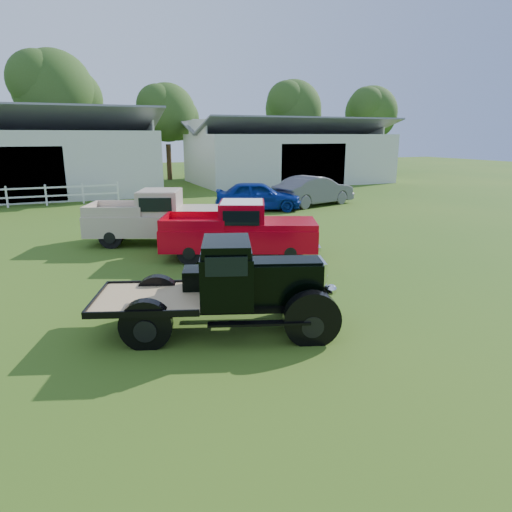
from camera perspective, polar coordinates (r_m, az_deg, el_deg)
name	(u,v)px	position (r m, az deg, el deg)	size (l,w,h in m)	color
ground	(268,314)	(10.41, 1.55, -7.27)	(120.00, 120.00, 0.00)	#315917
shed_left	(11,153)	(34.93, -28.27, 11.30)	(18.80, 10.20, 5.60)	#B4B8A4
shed_right	(288,151)	(40.07, 4.04, 12.94)	(16.80, 9.20, 5.20)	#B4B8A4
tree_b	(56,112)	(42.82, -23.73, 16.12)	(6.90, 6.90, 11.50)	#325920
tree_c	(168,128)	(42.74, -11.00, 15.38)	(5.40, 5.40, 9.00)	#325920
tree_d	(293,124)	(48.11, 4.64, 16.10)	(6.00, 6.00, 10.00)	#325920
tree_e	(370,127)	(50.63, 14.10, 15.38)	(5.70, 5.70, 9.50)	#325920
vintage_flatbed	(222,286)	(9.32, -4.22, -3.75)	(4.83, 1.91, 1.91)	black
red_pickup	(239,230)	(14.90, -2.13, 3.32)	(5.17, 1.99, 1.89)	#C00316
white_pickup	(158,217)	(17.41, -12.16, 4.77)	(5.29, 2.05, 1.94)	#BBA891
misc_car_blue	(258,196)	(24.64, 0.28, 7.54)	(1.84, 4.57, 1.56)	navy
misc_car_grey	(314,191)	(26.69, 7.28, 8.11)	(1.77, 5.09, 1.68)	#5C5B60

